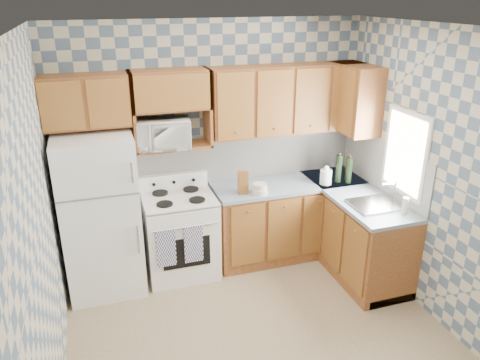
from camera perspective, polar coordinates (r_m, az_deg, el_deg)
The scene contains 29 objects.
floor at distance 4.55m, azimuth 2.43°, elevation -18.34°, with size 3.40×3.40×0.00m, color #867052.
back_wall at distance 5.25m, azimuth -3.39°, elevation 4.25°, with size 3.40×0.02×2.70m, color slate.
right_wall at distance 4.66m, azimuth 22.74°, elevation 0.20°, with size 0.02×3.20×2.70m, color slate.
backsplash_back at distance 5.39m, azimuth 0.79°, elevation 3.10°, with size 2.60×0.01×0.56m, color silver.
backsplash_right at distance 5.29m, azimuth 16.99°, elevation 1.73°, with size 0.01×1.60×0.56m, color silver.
refrigerator at distance 4.96m, azimuth -16.61°, elevation -4.10°, with size 0.75×0.70×1.68m, color white.
stove_body at distance 5.22m, azimuth -7.28°, elevation -6.78°, with size 0.76×0.65×0.90m, color white.
cooktop at distance 5.02m, azimuth -7.52°, elevation -2.21°, with size 0.76×0.65×0.03m, color silver.
backguard at distance 5.23m, azimuth -8.15°, elevation -0.08°, with size 0.76×0.08×0.17m, color white.
dish_towel_left at distance 4.86m, azimuth -8.99°, elevation -8.22°, with size 0.20×0.03×0.41m, color navy.
dish_towel_right at distance 4.90m, azimuth -5.68°, elevation -7.76°, with size 0.20×0.03×0.41m, color navy.
base_cabinets_back at distance 5.58m, azimuth 5.86°, elevation -4.80°, with size 1.75×0.60×0.88m, color #653412.
base_cabinets_right at distance 5.44m, azimuth 13.57°, elevation -6.11°, with size 0.60×1.60×0.88m, color #653412.
countertop_back at distance 5.39m, azimuth 6.07°, elevation -0.45°, with size 1.77×0.63×0.04m, color slate.
countertop_right at distance 5.24m, azimuth 13.96°, elevation -1.67°, with size 0.63×1.60×0.04m, color slate.
upper_cabinets_back at distance 5.23m, azimuth 5.86°, elevation 9.78°, with size 1.75×0.33×0.74m, color #653412.
upper_cabinets_fridge at distance 4.78m, azimuth -18.35°, elevation 9.12°, with size 0.82×0.33×0.50m, color #653412.
upper_cabinets_right at distance 5.39m, azimuth 13.69°, elevation 9.66°, with size 0.33×0.70×0.74m, color #653412.
microwave_shelf at distance 4.98m, azimuth -8.17°, elevation 4.09°, with size 0.80×0.33×0.03m, color #653412.
microwave at distance 4.86m, azimuth -9.27°, elevation 5.59°, with size 0.53×0.36×0.29m, color white.
sink at distance 4.97m, azimuth 16.11°, elevation -2.92°, with size 0.48×0.40×0.03m, color #B7B7BC.
window at distance 4.94m, azimuth 19.50°, elevation 3.09°, with size 0.02×0.66×0.86m, color silver.
bottle_0 at distance 5.42m, azimuth 11.93°, elevation 1.38°, with size 0.07×0.07×0.32m, color black.
bottle_1 at distance 5.43m, azimuth 13.15°, elevation 1.17°, with size 0.07×0.07×0.30m, color black.
bottle_2 at distance 5.54m, azimuth 13.06°, elevation 1.47°, with size 0.07×0.07×0.28m, color brown.
knife_block at distance 5.02m, azimuth 0.37°, elevation -0.33°, with size 0.11×0.11×0.23m, color brown.
electric_kettle at distance 5.36m, azimuth 10.41°, elevation 0.37°, with size 0.13×0.13×0.17m, color white.
food_containers at distance 5.03m, azimuth 2.42°, elevation -1.06°, with size 0.18×0.18×0.12m, color beige, non-canonical shape.
soap_bottle at distance 4.84m, azimuth 19.50°, elevation -2.98°, with size 0.06×0.06×0.17m, color beige.
Camera 1 is at (-1.24, -3.24, 2.94)m, focal length 35.00 mm.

